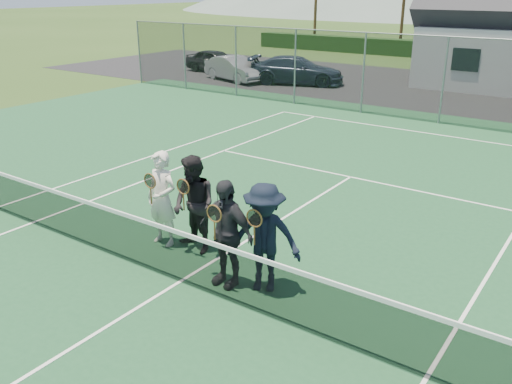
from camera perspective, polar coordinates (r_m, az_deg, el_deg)
ground at (r=26.66m, az=22.88°, el=9.34°), size 220.00×220.00×0.00m
court_surface at (r=9.15m, az=-8.00°, el=-9.42°), size 30.00×30.00×0.02m
tarmac_carpark at (r=27.77m, az=14.76°, el=10.69°), size 40.00×12.00×0.01m
car_a at (r=31.55m, az=-4.30°, el=13.59°), size 3.76×1.67×1.26m
car_b at (r=28.50m, az=-2.25°, el=12.84°), size 3.97×2.31×1.24m
car_c at (r=27.59m, az=4.29°, el=12.65°), size 5.02×3.35×1.35m
court_markings at (r=9.14m, az=-8.01°, el=-9.34°), size 11.03×23.83×0.01m
tennis_net at (r=8.89m, az=-8.17°, el=-6.47°), size 11.68×0.08×1.10m
perimeter_fence at (r=20.19m, az=19.13°, el=11.01°), size 30.07×0.07×3.02m
player_a at (r=10.13m, az=-9.85°, el=-0.71°), size 0.66×0.50×1.80m
player_b at (r=9.77m, az=-6.52°, el=-1.35°), size 1.01×0.87×1.80m
player_c at (r=8.64m, az=-3.22°, el=-4.32°), size 1.07×0.52×1.80m
player_d at (r=8.46m, az=0.88°, el=-4.84°), size 1.33×1.08×1.80m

